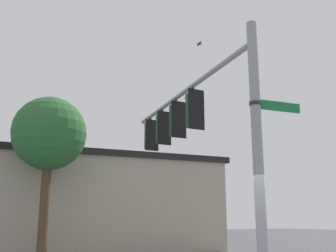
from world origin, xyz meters
TOP-DOWN VIEW (x-y plane):
  - signal_pole at (0.00, 0.00)m, footprint 0.23×0.23m
  - mast_arm at (0.51, 4.13)m, footprint 1.17×8.27m
  - traffic_light_nearest_pole at (0.40, 3.25)m, footprint 0.54×0.49m
  - traffic_light_mid_inner at (0.57, 4.59)m, footprint 0.54×0.49m
  - traffic_light_mid_outer at (0.73, 5.93)m, footprint 0.54×0.49m
  - traffic_light_arm_end at (0.90, 7.27)m, footprint 0.54×0.49m
  - street_name_sign at (0.37, -0.04)m, footprint 1.32×0.30m
  - bird_flying at (2.51, 6.10)m, footprint 0.23×0.31m
  - storefront_building at (1.02, 13.39)m, footprint 12.55×7.06m
  - tree_by_storefront at (-2.51, 9.49)m, footprint 2.95×2.95m

SIDE VIEW (x-z plane):
  - storefront_building at x=1.02m, z-range 0.01..4.70m
  - signal_pole at x=0.00m, z-range 0.00..6.01m
  - street_name_sign at x=0.37m, z-range 3.96..4.18m
  - traffic_light_nearest_pole at x=0.40m, z-range 4.09..5.40m
  - traffic_light_mid_inner at x=0.57m, z-range 4.09..5.40m
  - traffic_light_mid_outer at x=0.73m, z-range 4.09..5.40m
  - traffic_light_arm_end at x=0.90m, z-range 4.09..5.40m
  - tree_by_storefront at x=-2.51m, z-range 1.66..8.05m
  - mast_arm at x=0.51m, z-range 5.44..5.59m
  - bird_flying at x=2.51m, z-range 8.45..8.54m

